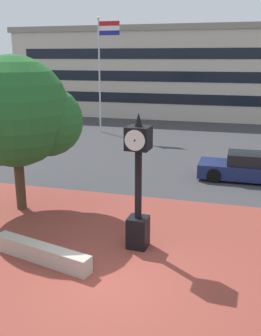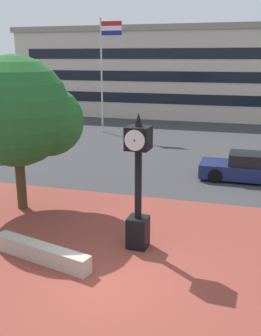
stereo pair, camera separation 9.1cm
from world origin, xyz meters
The scene contains 8 objects.
ground_plane centered at (0.00, 0.00, 0.00)m, with size 200.00×200.00×0.00m, color #38383A.
plaza_brick_paving centered at (0.00, 1.18, 0.00)m, with size 44.00×10.35×0.01m, color brown.
planter_wall centered at (-2.19, 0.48, 0.25)m, with size 3.20×0.40×0.50m, color #ADA393.
street_clock centered at (0.17, 2.06, 1.91)m, with size 0.68×0.77×4.04m.
plaza_tree centered at (-4.62, 4.02, 3.55)m, with size 4.22×3.92×5.61m.
car_street_near centered at (3.20, 9.86, 0.57)m, with size 4.04×1.82×1.28m.
flagpole_primary centered at (-7.15, 19.46, 4.87)m, with size 1.64×0.14×8.20m.
civic_building centered at (-3.78, 32.81, 4.10)m, with size 30.28×13.42×8.19m.
Camera 2 is at (2.95, -8.27, 5.50)m, focal length 41.91 mm.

